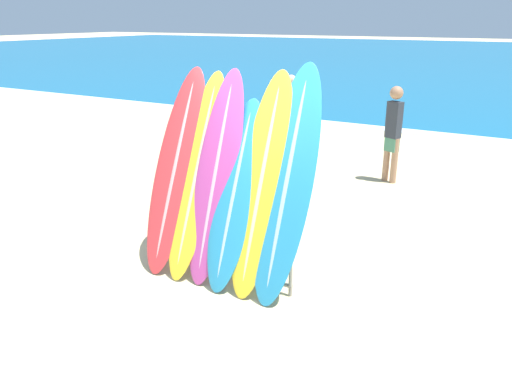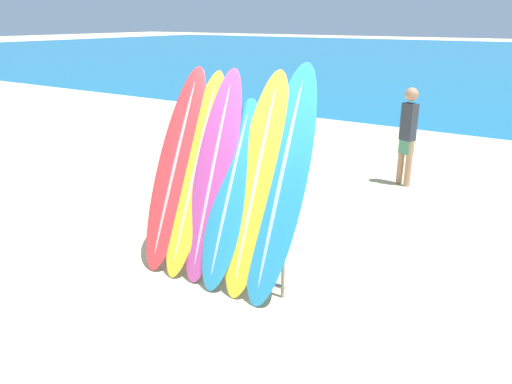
# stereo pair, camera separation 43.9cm
# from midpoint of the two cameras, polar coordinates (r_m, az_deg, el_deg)

# --- Properties ---
(ground_plane) EXTENTS (160.00, 160.00, 0.00)m
(ground_plane) POSITION_cam_midpoint_polar(r_m,az_deg,el_deg) (5.65, -5.98, -11.93)
(ground_plane) COLOR beige
(ocean_water) EXTENTS (120.00, 60.00, 0.01)m
(ocean_water) POSITION_cam_midpoint_polar(r_m,az_deg,el_deg) (42.99, 26.21, 13.51)
(ocean_water) COLOR #146693
(ocean_water) RESTS_ON ground_plane
(surfboard_rack) EXTENTS (1.81, 0.04, 0.81)m
(surfboard_rack) POSITION_cam_midpoint_polar(r_m,az_deg,el_deg) (5.86, -6.02, -5.86)
(surfboard_rack) COLOR gray
(surfboard_rack) RESTS_ON ground_plane
(surfboard_slot_0) EXTENTS (0.59, 1.10, 2.37)m
(surfboard_slot_0) POSITION_cam_midpoint_polar(r_m,az_deg,el_deg) (6.13, -11.19, 2.51)
(surfboard_slot_0) COLOR red
(surfboard_slot_0) RESTS_ON ground_plane
(surfboard_slot_1) EXTENTS (0.52, 1.08, 2.34)m
(surfboard_slot_1) POSITION_cam_midpoint_polar(r_m,az_deg,el_deg) (5.94, -8.87, 1.92)
(surfboard_slot_1) COLOR yellow
(surfboard_slot_1) RESTS_ON ground_plane
(surfboard_slot_2) EXTENTS (0.54, 0.97, 2.39)m
(surfboard_slot_2) POSITION_cam_midpoint_polar(r_m,az_deg,el_deg) (5.75, -6.77, 1.71)
(surfboard_slot_2) COLOR #B23D8E
(surfboard_slot_2) RESTS_ON ground_plane
(surfboard_slot_3) EXTENTS (0.53, 0.96, 2.08)m
(surfboard_slot_3) POSITION_cam_midpoint_polar(r_m,az_deg,el_deg) (5.61, -4.66, -0.37)
(surfboard_slot_3) COLOR teal
(surfboard_slot_3) RESTS_ON ground_plane
(surfboard_slot_4) EXTENTS (0.56, 1.01, 2.40)m
(surfboard_slot_4) POSITION_cam_midpoint_polar(r_m,az_deg,el_deg) (5.45, -1.65, 0.89)
(surfboard_slot_4) COLOR yellow
(surfboard_slot_4) RESTS_ON ground_plane
(surfboard_slot_5) EXTENTS (0.59, 1.06, 2.49)m
(surfboard_slot_5) POSITION_cam_midpoint_polar(r_m,az_deg,el_deg) (5.32, 1.24, 0.92)
(surfboard_slot_5) COLOR teal
(surfboard_slot_5) RESTS_ON ground_plane
(person_near_water) EXTENTS (0.30, 0.25, 1.78)m
(person_near_water) POSITION_cam_midpoint_polar(r_m,az_deg,el_deg) (9.43, 14.11, 6.79)
(person_near_water) COLOR #A87A5B
(person_near_water) RESTS_ON ground_plane
(person_mid_beach) EXTENTS (0.28, 0.29, 1.71)m
(person_mid_beach) POSITION_cam_midpoint_polar(r_m,az_deg,el_deg) (11.57, 2.87, 9.41)
(person_mid_beach) COLOR beige
(person_mid_beach) RESTS_ON ground_plane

